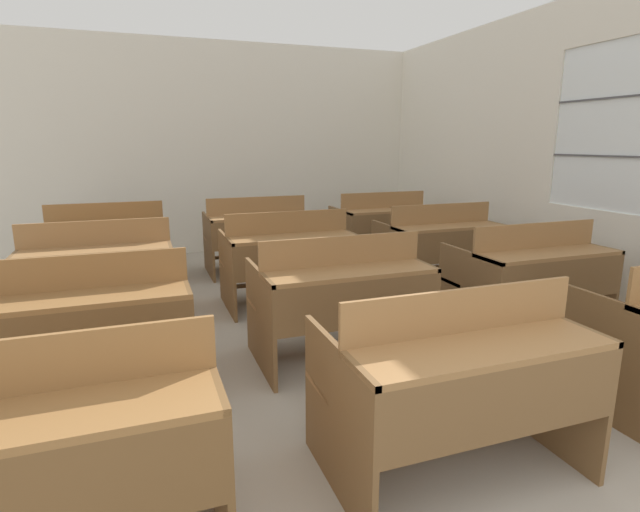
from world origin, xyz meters
name	(u,v)px	position (x,y,z in m)	size (l,w,h in m)	color
wall_back	(221,149)	(0.00, 7.17, 1.46)	(5.81, 0.06, 2.91)	white
wall_right_with_window	(583,155)	(2.87, 3.59, 1.44)	(0.06, 7.14, 2.91)	white
bench_front_left	(51,450)	(-1.51, 1.71, 0.47)	(1.19, 0.79, 0.92)	brown
bench_front_center	(456,379)	(0.18, 1.68, 0.47)	(1.19, 0.79, 0.92)	brown
bench_second_left	(88,326)	(-1.50, 3.03, 0.47)	(1.19, 0.79, 0.92)	brown
bench_second_center	(341,297)	(0.16, 3.05, 0.47)	(1.19, 0.79, 0.92)	brown
bench_second_right	(530,276)	(1.86, 3.04, 0.47)	(1.19, 0.79, 0.92)	brown
bench_third_left	(99,272)	(-1.52, 4.40, 0.47)	(1.19, 0.79, 0.92)	brown
bench_third_center	(288,257)	(0.16, 4.39, 0.47)	(1.19, 0.79, 0.92)	brown
bench_third_right	(439,245)	(1.86, 4.40, 0.47)	(1.19, 0.79, 0.92)	brown
bench_back_left	(108,243)	(-1.51, 5.73, 0.47)	(1.19, 0.79, 0.92)	brown
bench_back_center	(257,233)	(0.17, 5.75, 0.47)	(1.19, 0.79, 0.92)	brown
bench_back_right	(382,226)	(1.86, 5.75, 0.47)	(1.19, 0.79, 0.92)	brown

